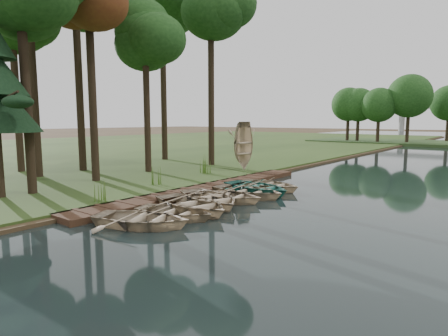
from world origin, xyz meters
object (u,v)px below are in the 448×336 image
Objects in this scene: rowboat_2 at (192,202)px; rowboat_1 at (175,210)px; stored_rowboat at (243,165)px; boardwalk at (205,189)px; rowboat_0 at (142,216)px.

rowboat_1 is at bearing -160.48° from rowboat_2.
rowboat_1 is at bearing -141.49° from stored_rowboat.
rowboat_2 is (-0.19, 1.16, 0.08)m from rowboat_1.
rowboat_2 is 1.18× the size of stored_rowboat.
stored_rowboat is (-2.22, 6.60, 0.50)m from boardwalk.
rowboat_1 is 12.48m from stored_rowboat.
rowboat_0 is 2.67m from rowboat_2.
rowboat_0 is at bearing 163.85° from rowboat_1.
boardwalk is at bearing 16.51° from rowboat_1.
stored_rowboat reaches higher than rowboat_0.
rowboat_0 reaches higher than boardwalk.
rowboat_0 reaches higher than rowboat_1.
rowboat_0 is at bearing -167.67° from rowboat_2.
rowboat_0 is 0.89× the size of rowboat_2.
rowboat_0 is at bearing -144.32° from stored_rowboat.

